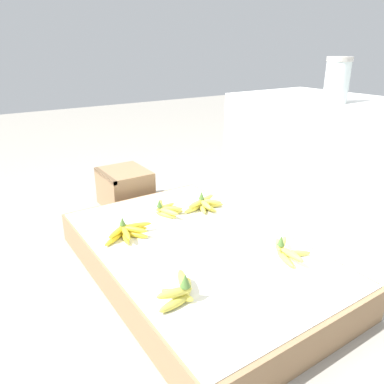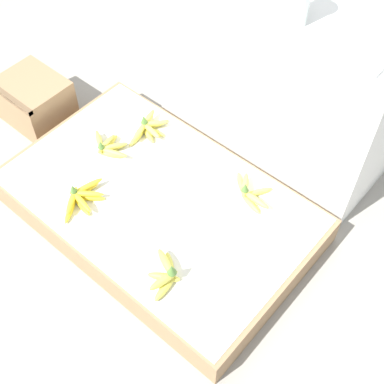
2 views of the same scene
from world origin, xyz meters
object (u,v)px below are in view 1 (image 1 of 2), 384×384
object	(u,v)px
banana_bunch_front_left	(127,232)
banana_bunch_front_midleft	(180,291)
banana_bunch_back_midleft	(286,250)
glass_jar	(337,80)
banana_bunch_back_left	(204,204)
banana_bunch_middle_left	(166,209)
wooden_crate	(125,188)

from	to	relation	value
banana_bunch_front_left	banana_bunch_front_midleft	bearing A→B (deg)	-3.91
banana_bunch_back_midleft	glass_jar	world-z (taller)	glass_jar
banana_bunch_back_left	banana_bunch_front_left	bearing A→B (deg)	-82.18
banana_bunch_back_midleft	banana_bunch_front_midleft	bearing A→B (deg)	-90.28
banana_bunch_front_midleft	glass_jar	bearing A→B (deg)	99.54
banana_bunch_front_left	glass_jar	distance (m)	1.14
banana_bunch_front_left	banana_bunch_middle_left	bearing A→B (deg)	114.10
wooden_crate	banana_bunch_back_left	distance (m)	0.62
wooden_crate	banana_bunch_back_midleft	bearing A→B (deg)	9.90
banana_bunch_middle_left	banana_bunch_back_midleft	xyz separation A→B (m)	(0.63, 0.21, 0.00)
banana_bunch_back_left	banana_bunch_back_midleft	bearing A→B (deg)	0.65
banana_bunch_middle_left	glass_jar	bearing A→B (deg)	51.47
wooden_crate	banana_bunch_front_midleft	size ratio (longest dim) A/B	1.66
banana_bunch_front_left	banana_bunch_back_left	world-z (taller)	banana_bunch_back_left
banana_bunch_back_left	glass_jar	distance (m)	0.86
banana_bunch_front_midleft	banana_bunch_front_left	bearing A→B (deg)	176.09
banana_bunch_front_midleft	glass_jar	distance (m)	1.11
banana_bunch_back_midleft	glass_jar	bearing A→B (deg)	111.46
banana_bunch_front_left	banana_bunch_back_left	bearing A→B (deg)	97.82
banana_bunch_middle_left	banana_bunch_back_midleft	size ratio (longest dim) A/B	0.99
glass_jar	banana_bunch_front_midleft	bearing A→B (deg)	-80.46
banana_bunch_back_left	banana_bunch_back_midleft	size ratio (longest dim) A/B	1.05
banana_bunch_middle_left	banana_bunch_back_left	size ratio (longest dim) A/B	0.95
banana_bunch_front_left	banana_bunch_front_midleft	xyz separation A→B (m)	(0.51, -0.03, 0.01)
banana_bunch_front_left	glass_jar	bearing A→B (deg)	67.68
banana_bunch_front_midleft	banana_bunch_back_midleft	distance (m)	0.51
banana_bunch_front_midleft	banana_bunch_middle_left	bearing A→B (deg)	154.18
wooden_crate	banana_bunch_middle_left	bearing A→B (deg)	-0.46
banana_bunch_front_left	banana_bunch_middle_left	distance (m)	0.29
wooden_crate	banana_bunch_middle_left	xyz separation A→B (m)	(0.53, -0.00, 0.05)
banana_bunch_front_left	banana_bunch_front_midleft	size ratio (longest dim) A/B	1.33
banana_bunch_back_midleft	wooden_crate	bearing A→B (deg)	-170.10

